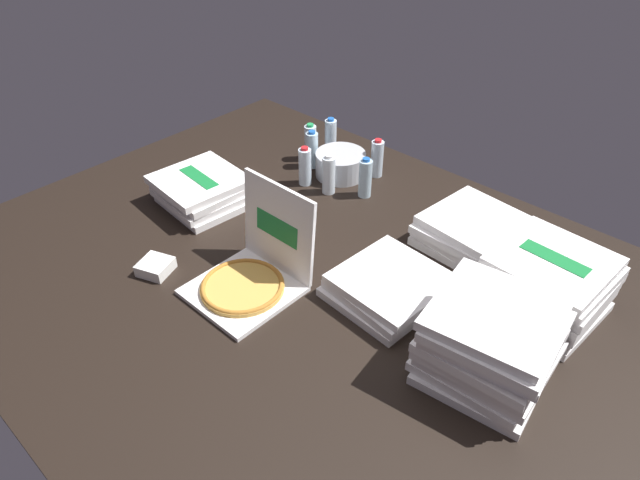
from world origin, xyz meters
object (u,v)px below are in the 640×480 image
(open_pizza_box, at_px, (252,272))
(water_bottle_6, at_px, (329,175))
(pizza_stack_left_near, at_px, (549,285))
(ice_bucket, at_px, (341,164))
(water_bottle_4, at_px, (365,178))
(pizza_stack_left_mid, at_px, (204,190))
(water_bottle_3, at_px, (312,150))
(water_bottle_0, at_px, (310,142))
(water_bottle_5, at_px, (305,167))
(pizza_stack_right_far, at_px, (491,343))
(pizza_stack_right_mid, at_px, (389,287))
(water_bottle_2, at_px, (331,136))
(water_bottle_1, at_px, (377,158))
(pizza_stack_center_near, at_px, (472,232))
(napkin_pile, at_px, (156,267))

(open_pizza_box, height_order, water_bottle_6, open_pizza_box)
(pizza_stack_left_near, distance_m, ice_bucket, 1.33)
(open_pizza_box, bearing_deg, water_bottle_4, 96.84)
(ice_bucket, distance_m, water_bottle_4, 0.25)
(pizza_stack_left_mid, xyz_separation_m, water_bottle_3, (0.15, 0.65, 0.03))
(water_bottle_0, xyz_separation_m, water_bottle_4, (0.48, -0.10, 0.00))
(water_bottle_5, bearing_deg, water_bottle_3, 122.12)
(water_bottle_3, height_order, water_bottle_6, same)
(water_bottle_5, bearing_deg, pizza_stack_left_near, -2.24)
(open_pizza_box, bearing_deg, pizza_stack_right_far, 14.73)
(pizza_stack_right_mid, xyz_separation_m, pizza_stack_left_mid, (-1.13, -0.06, 0.02))
(water_bottle_2, bearing_deg, water_bottle_1, -3.96)
(water_bottle_5, bearing_deg, water_bottle_0, 127.54)
(open_pizza_box, distance_m, water_bottle_5, 0.86)
(open_pizza_box, xyz_separation_m, water_bottle_1, (-0.19, 1.08, 0.03))
(pizza_stack_left_mid, distance_m, pizza_stack_left_near, 1.69)
(pizza_stack_left_mid, relative_size, pizza_stack_right_far, 0.97)
(pizza_stack_left_near, distance_m, pizza_stack_center_near, 0.48)
(ice_bucket, xyz_separation_m, water_bottle_0, (-0.25, 0.02, 0.04))
(pizza_stack_right_mid, relative_size, water_bottle_1, 2.08)
(water_bottle_6, bearing_deg, water_bottle_1, 76.32)
(pizza_stack_left_mid, height_order, water_bottle_1, water_bottle_1)
(water_bottle_4, bearing_deg, open_pizza_box, -83.16)
(water_bottle_3, bearing_deg, water_bottle_4, -5.26)
(open_pizza_box, bearing_deg, water_bottle_3, 119.58)
(open_pizza_box, distance_m, pizza_stack_right_mid, 0.57)
(pizza_stack_left_mid, relative_size, water_bottle_4, 2.09)
(pizza_stack_center_near, distance_m, water_bottle_3, 1.05)
(pizza_stack_left_near, height_order, ice_bucket, pizza_stack_left_near)
(water_bottle_0, bearing_deg, open_pizza_box, -58.91)
(pizza_stack_center_near, distance_m, ice_bucket, 0.87)
(water_bottle_6, bearing_deg, pizza_stack_left_near, -3.49)
(water_bottle_3, bearing_deg, ice_bucket, 11.13)
(ice_bucket, bearing_deg, water_bottle_0, 174.95)
(pizza_stack_left_near, bearing_deg, water_bottle_3, 171.67)
(water_bottle_1, xyz_separation_m, water_bottle_5, (-0.23, -0.33, 0.00))
(pizza_stack_right_far, distance_m, water_bottle_0, 1.70)
(water_bottle_2, bearing_deg, napkin_pile, -82.67)
(water_bottle_1, distance_m, water_bottle_4, 0.22)
(open_pizza_box, distance_m, pizza_stack_center_near, 1.02)
(water_bottle_1, bearing_deg, pizza_stack_right_far, -36.06)
(pizza_stack_right_mid, relative_size, water_bottle_6, 2.08)
(ice_bucket, height_order, napkin_pile, ice_bucket)
(ice_bucket, distance_m, water_bottle_6, 0.20)
(water_bottle_5, relative_size, water_bottle_6, 1.00)
(water_bottle_4, bearing_deg, pizza_stack_right_mid, -43.76)
(water_bottle_1, bearing_deg, ice_bucket, -138.31)
(pizza_stack_left_mid, xyz_separation_m, water_bottle_5, (0.25, 0.48, 0.03))
(open_pizza_box, bearing_deg, water_bottle_2, 116.49)
(pizza_stack_right_far, relative_size, water_bottle_3, 2.14)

